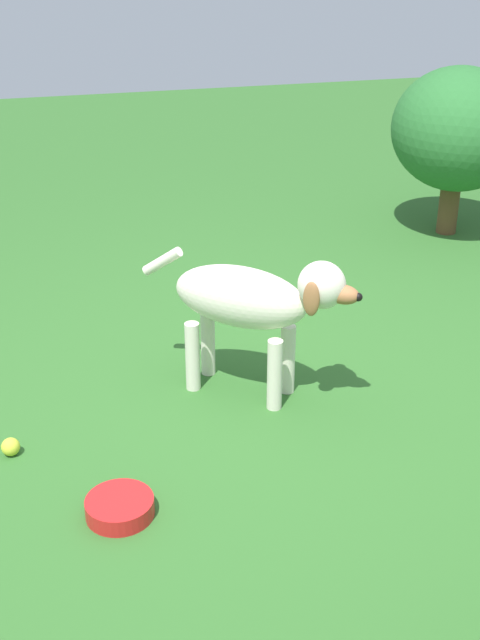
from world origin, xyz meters
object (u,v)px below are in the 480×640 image
dog (253,302)px  tennis_ball_0 (293,311)px  tennis_ball_1 (11,447)px  water_bowl (120,507)px

dog → tennis_ball_0: bearing=98.0°
tennis_ball_1 → water_bowl: (0.43, 0.32, -0.00)m
dog → tennis_ball_0: dog is taller
tennis_ball_1 → water_bowl: 0.54m
tennis_ball_0 → tennis_ball_1: (0.78, -1.34, 0.00)m
dog → tennis_ball_0: size_ratio=10.87×
tennis_ball_0 → dog: bearing=-32.8°
dog → tennis_ball_1: size_ratio=10.87×
dog → tennis_ball_0: 0.82m
dog → tennis_ball_1: bearing=-129.3°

